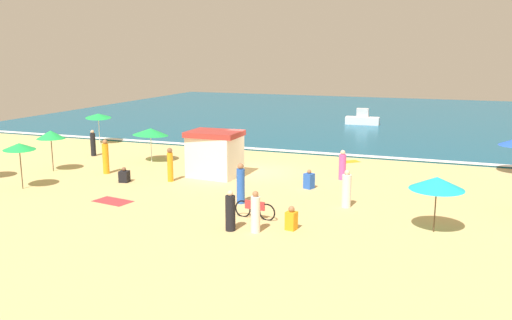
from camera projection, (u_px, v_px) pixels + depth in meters
ground_plane at (256, 172)px, 30.20m from camera, size 60.00×60.00×0.00m
ocean_water at (351, 115)px, 55.86m from camera, size 60.00×44.00×0.10m
wave_breaker_foam at (289, 151)px, 35.95m from camera, size 57.00×0.70×0.01m
lifeguard_cabana at (215, 154)px, 28.93m from camera, size 2.77×2.17×2.47m
beach_umbrella_0 at (437, 183)px, 19.92m from camera, size 2.22×2.22×2.14m
beach_umbrella_2 at (19, 147)px, 26.19m from camera, size 2.10×2.10×2.31m
beach_umbrella_3 at (51, 135)px, 30.01m from camera, size 1.96×1.96×2.33m
beach_umbrella_5 at (98, 116)px, 38.80m from camera, size 2.57×2.57×2.30m
beach_umbrella_7 at (151, 132)px, 32.61m from camera, size 3.02×3.02×2.13m
parked_bicycle at (255, 209)px, 21.85m from camera, size 1.82×0.24×0.76m
beachgoer_0 at (346, 190)px, 23.34m from camera, size 0.55×0.55×1.66m
beachgoer_1 at (170, 165)px, 27.92m from camera, size 0.42×0.42×1.77m
beachgoer_2 at (291, 219)px, 20.47m from camera, size 0.44×0.44×0.93m
beachgoer_3 at (124, 176)px, 27.87m from camera, size 0.54×0.54×0.79m
beachgoer_4 at (207, 148)px, 32.77m from camera, size 0.51×0.51×1.80m
beachgoer_5 at (230, 212)px, 20.32m from camera, size 0.53×0.53×1.57m
beachgoer_6 at (255, 213)px, 20.11m from camera, size 0.46×0.46×1.60m
beachgoer_7 at (241, 184)px, 23.91m from camera, size 0.51×0.51×1.82m
beachgoer_8 at (342, 166)px, 28.35m from camera, size 0.44×0.44×1.58m
beachgoer_9 at (309, 180)px, 26.57m from camera, size 0.55×0.55×0.95m
beachgoer_10 at (106, 157)px, 29.67m from camera, size 0.36×0.36×1.91m
beachgoer_11 at (93, 144)px, 34.65m from camera, size 0.45×0.45×1.68m
beach_towel_0 at (351, 162)px, 33.01m from camera, size 1.25×1.21×0.01m
beach_towel_1 at (113, 201)px, 24.37m from camera, size 1.86×1.27×0.01m
small_boat_0 at (362, 119)px, 48.53m from camera, size 3.00×1.03×1.46m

